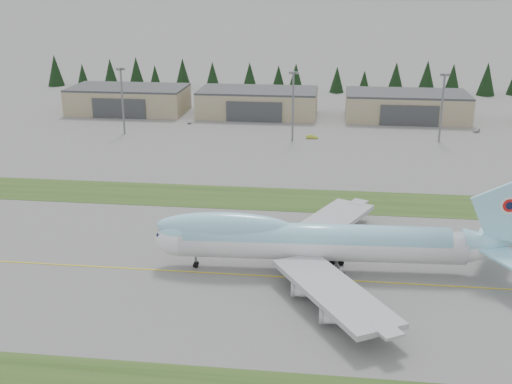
# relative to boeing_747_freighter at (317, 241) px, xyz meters

# --- Properties ---
(ground) EXTENTS (7000.00, 7000.00, 0.00)m
(ground) POSITION_rel_boeing_747_freighter_xyz_m (-14.20, -3.58, -6.24)
(ground) COLOR slate
(ground) RESTS_ON ground
(grass_strip_far) EXTENTS (400.00, 18.00, 0.08)m
(grass_strip_far) POSITION_rel_boeing_747_freighter_xyz_m (-14.20, 41.42, -6.24)
(grass_strip_far) COLOR #2C491A
(grass_strip_far) RESTS_ON ground
(taxiway_line_main) EXTENTS (400.00, 0.40, 0.02)m
(taxiway_line_main) POSITION_rel_boeing_747_freighter_xyz_m (-14.20, -3.58, -6.24)
(taxiway_line_main) COLOR gold
(taxiway_line_main) RESTS_ON ground
(boeing_747_freighter) EXTENTS (71.63, 62.00, 18.93)m
(boeing_747_freighter) POSITION_rel_boeing_747_freighter_xyz_m (0.00, 0.00, 0.00)
(boeing_747_freighter) COLOR white
(boeing_747_freighter) RESTS_ON ground
(hangar_left) EXTENTS (48.00, 26.60, 10.80)m
(hangar_left) POSITION_rel_boeing_747_freighter_xyz_m (-84.20, 146.32, -0.85)
(hangar_left) COLOR gray
(hangar_left) RESTS_ON ground
(hangar_center) EXTENTS (48.00, 26.60, 10.80)m
(hangar_center) POSITION_rel_boeing_747_freighter_xyz_m (-29.20, 146.32, -0.85)
(hangar_center) COLOR gray
(hangar_center) RESTS_ON ground
(hangar_right) EXTENTS (48.00, 26.60, 10.80)m
(hangar_right) POSITION_rel_boeing_747_freighter_xyz_m (30.80, 146.32, -0.85)
(hangar_right) COLOR gray
(hangar_right) RESTS_ON ground
(floodlight_masts) EXTENTS (159.92, 9.14, 24.92)m
(floodlight_masts) POSITION_rel_boeing_747_freighter_xyz_m (21.20, 106.38, 10.40)
(floodlight_masts) COLOR slate
(floodlight_masts) RESTS_ON ground
(service_vehicle_a) EXTENTS (2.22, 3.62, 1.15)m
(service_vehicle_a) POSITION_rel_boeing_747_freighter_xyz_m (-53.98, 127.30, -6.24)
(service_vehicle_a) COLOR silver
(service_vehicle_a) RESTS_ON ground
(service_vehicle_b) EXTENTS (4.13, 1.48, 1.36)m
(service_vehicle_b) POSITION_rel_boeing_747_freighter_xyz_m (-5.27, 108.35, -6.24)
(service_vehicle_b) COLOR #ABBB2E
(service_vehicle_b) RESTS_ON ground
(service_vehicle_c) EXTENTS (3.20, 5.11, 1.38)m
(service_vehicle_c) POSITION_rel_boeing_747_freighter_xyz_m (54.84, 126.57, -6.24)
(service_vehicle_c) COLOR #A1A0A5
(service_vehicle_c) RESTS_ON ground
(conifer_belt) EXTENTS (268.79, 14.88, 16.36)m
(conifer_belt) POSITION_rel_boeing_747_freighter_xyz_m (-8.84, 208.39, 1.14)
(conifer_belt) COLOR black
(conifer_belt) RESTS_ON ground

